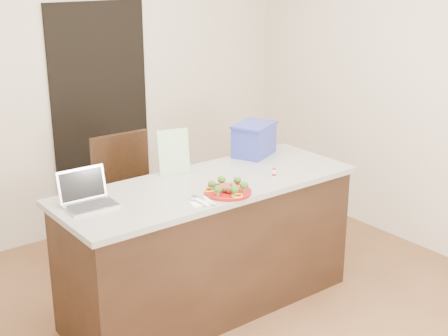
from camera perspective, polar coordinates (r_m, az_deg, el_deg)
ground at (r=4.35m, az=0.66°, el=-13.71°), size 4.00×4.00×0.00m
room_shell at (r=3.75m, az=0.75°, el=7.74°), size 4.00×4.00×4.00m
doorway at (r=5.58m, az=-11.14°, el=4.47°), size 0.90×0.02×2.00m
island at (r=4.30m, az=-1.39°, el=-7.07°), size 2.06×0.76×0.92m
plate at (r=3.93m, az=0.36°, el=-2.17°), size 0.30×0.30×0.02m
meatballs at (r=3.92m, az=0.32°, el=-1.77°), size 0.12×0.11×0.04m
broccoli at (r=3.91m, az=0.36°, el=-1.53°), size 0.25×0.25×0.04m
pepper_rings at (r=3.93m, az=0.36°, el=-2.03°), size 0.27×0.26×0.01m
napkin at (r=3.79m, az=-2.17°, el=-3.12°), size 0.16×0.16×0.01m
fork at (r=3.79m, az=-2.51°, el=-3.06°), size 0.03×0.16×0.00m
knife at (r=3.79m, az=-1.63°, el=-3.01°), size 0.04×0.22×0.01m
yogurt_bottle at (r=4.23m, az=4.60°, el=-0.51°), size 0.03×0.03×0.06m
laptop at (r=3.83m, az=-12.46°, el=-2.48°), size 0.31×0.24×0.21m
leaflet at (r=4.26m, az=-4.61°, el=1.48°), size 0.22×0.10×0.31m
blue_box at (r=4.68m, az=2.76°, el=2.66°), size 0.41×0.36×0.24m
chair at (r=4.85m, az=-8.65°, el=-2.43°), size 0.48×0.48×1.06m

